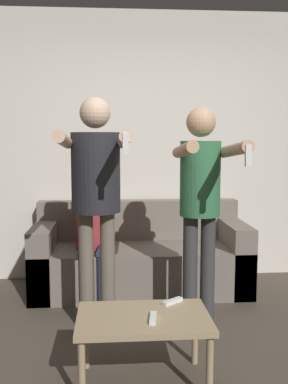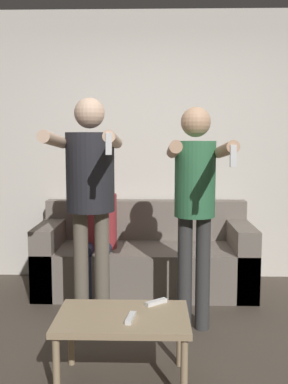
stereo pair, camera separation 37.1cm
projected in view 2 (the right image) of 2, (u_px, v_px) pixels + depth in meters
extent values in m
plane|color=#4C4238|center=(160.00, 371.00, 2.79)|extent=(14.00, 14.00, 0.00)
cube|color=silver|center=(159.00, 147.00, 4.59)|extent=(6.40, 0.06, 2.70)
cube|color=slate|center=(145.00, 268.00, 4.26)|extent=(2.00, 0.80, 0.43)
cube|color=slate|center=(146.00, 219.00, 4.53)|extent=(2.00, 0.16, 0.39)
cube|color=slate|center=(51.00, 256.00, 4.27)|extent=(0.20, 0.80, 0.64)
cube|color=slate|center=(240.00, 258.00, 4.22)|extent=(0.20, 0.80, 0.64)
cylinder|color=#6B6051|center=(81.00, 270.00, 3.38)|extent=(0.11, 0.11, 0.90)
cylinder|color=#6B6051|center=(102.00, 270.00, 3.38)|extent=(0.11, 0.11, 0.90)
cylinder|color=#232328|center=(90.00, 172.00, 3.29)|extent=(0.36, 0.36, 0.58)
sphere|color=beige|center=(89.00, 113.00, 3.24)|extent=(0.22, 0.22, 0.22)
cylinder|color=beige|center=(54.00, 140.00, 2.98)|extent=(0.08, 0.58, 0.13)
cylinder|color=beige|center=(113.00, 140.00, 2.97)|extent=(0.08, 0.58, 0.13)
cube|color=white|center=(109.00, 144.00, 2.69)|extent=(0.04, 0.04, 0.13)
cylinder|color=#383838|center=(185.00, 273.00, 3.37)|extent=(0.11, 0.11, 0.87)
cylinder|color=#383838|center=(203.00, 273.00, 3.36)|extent=(0.11, 0.11, 0.87)
cylinder|color=#337047|center=(195.00, 179.00, 3.28)|extent=(0.30, 0.30, 0.55)
sphere|color=tan|center=(196.00, 122.00, 3.23)|extent=(0.22, 0.22, 0.22)
cylinder|color=tan|center=(174.00, 150.00, 2.96)|extent=(0.08, 0.61, 0.13)
cylinder|color=tan|center=(225.00, 150.00, 2.95)|extent=(0.08, 0.61, 0.13)
cube|color=white|center=(233.00, 156.00, 2.65)|extent=(0.04, 0.04, 0.13)
cylinder|color=#282D47|center=(86.00, 280.00, 3.89)|extent=(0.11, 0.11, 0.43)
cylinder|color=#282D47|center=(103.00, 280.00, 3.89)|extent=(0.11, 0.11, 0.43)
cylinder|color=#282D47|center=(88.00, 249.00, 4.02)|extent=(0.11, 0.32, 0.11)
cylinder|color=#282D47|center=(105.00, 249.00, 4.02)|extent=(0.11, 0.32, 0.11)
cylinder|color=#9E2D33|center=(99.00, 221.00, 4.15)|extent=(0.34, 0.34, 0.50)
sphere|color=#A87A5B|center=(98.00, 180.00, 4.11)|extent=(0.22, 0.22, 0.22)
cube|color=tan|center=(123.00, 318.00, 2.61)|extent=(0.77, 0.51, 0.04)
cylinder|color=tan|center=(56.00, 370.00, 2.43)|extent=(0.04, 0.04, 0.38)
cylinder|color=tan|center=(184.00, 372.00, 2.41)|extent=(0.04, 0.04, 0.38)
cylinder|color=tan|center=(71.00, 336.00, 2.85)|extent=(0.04, 0.04, 0.38)
cylinder|color=tan|center=(180.00, 337.00, 2.84)|extent=(0.04, 0.04, 0.38)
cube|color=white|center=(131.00, 318.00, 2.54)|extent=(0.06, 0.15, 0.02)
cube|color=white|center=(156.00, 302.00, 2.78)|extent=(0.14, 0.12, 0.02)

